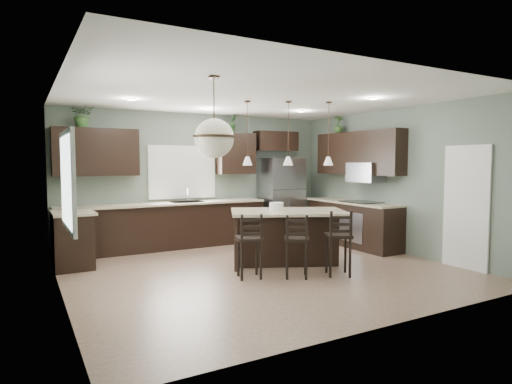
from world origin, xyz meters
The scene contains 33 objects.
ground centered at (0.00, 0.00, 0.00)m, with size 6.00×6.00×0.00m, color #9E8466.
pantry_door centered at (2.98, -1.55, 1.02)m, with size 0.04×0.82×2.04m, color white.
window_back centered at (-0.40, 2.73, 1.55)m, with size 1.35×0.02×1.00m, color white.
window_left centered at (-2.98, -0.80, 1.55)m, with size 0.02×1.10×1.00m, color white.
left_return_cabs centered at (-2.70, 1.70, 0.45)m, with size 0.60×0.90×0.90m, color black.
left_return_countertop centered at (-2.68, 1.70, 0.92)m, with size 0.66×0.96×0.04m, color beige.
back_lower_cabs centered at (-0.85, 2.45, 0.45)m, with size 4.20×0.60×0.90m, color black.
back_countertop centered at (-0.85, 2.43, 0.92)m, with size 4.20×0.66×0.04m, color beige.
sink_inset centered at (-0.40, 2.43, 0.94)m, with size 0.70×0.45×0.01m, color gray.
faucet centered at (-0.40, 2.40, 1.08)m, with size 0.02×0.02×0.28m, color silver.
back_upper_left centered at (-2.15, 2.58, 1.95)m, with size 1.55×0.34×0.90m, color black.
back_upper_right centered at (0.80, 2.58, 1.95)m, with size 0.85×0.34×0.90m, color black.
fridge_header centered at (1.85, 2.58, 2.25)m, with size 1.05×0.34×0.45m, color black.
right_lower_cabs centered at (2.70, 0.87, 0.45)m, with size 0.60×2.35×0.90m, color black.
right_countertop centered at (2.68, 0.87, 0.92)m, with size 0.66×2.35×0.04m, color beige.
cooktop centered at (2.68, 0.60, 0.94)m, with size 0.58×0.75×0.02m, color black.
wall_oven_front centered at (2.40, 0.60, 0.45)m, with size 0.01×0.72×0.60m, color gray.
right_upper_cabs centered at (2.83, 0.87, 1.95)m, with size 0.34×2.35×0.90m, color black.
microwave centered at (2.78, 0.60, 1.55)m, with size 0.40×0.75×0.40m, color gray.
refrigerator centered at (1.86, 2.37, 0.93)m, with size 0.90×0.74×1.85m, color #94959C.
kitchen_island centered at (0.60, 0.17, 0.46)m, with size 1.94×1.10×0.92m, color black.
serving_dish centered at (0.42, 0.25, 0.99)m, with size 0.24×0.24×0.14m, color silver.
bar_stool_left centered at (-0.43, -0.35, 0.50)m, with size 0.37×0.37×1.00m, color black.
bar_stool_center centered at (0.21, -0.66, 0.49)m, with size 0.36×0.36×0.98m, color black.
bar_stool_right centered at (0.85, -0.88, 0.51)m, with size 0.38×0.38×1.03m, color black.
pendant_left centered at (-0.03, 0.46, 2.25)m, with size 0.17×0.17×1.10m, color silver, non-canonical shape.
pendant_center centered at (0.60, 0.17, 2.25)m, with size 0.17×0.17×1.10m, color white, non-canonical shape.
pendant_right centered at (1.24, -0.12, 2.25)m, with size 0.17×0.17×1.10m, color silver, non-canonical shape.
chandelier centered at (-1.35, -1.16, 2.30)m, with size 0.52×0.52×0.99m, color beige, non-canonical shape.
plant_back_left centered at (-2.37, 2.55, 2.63)m, with size 0.42×0.36×0.47m, color #2F5726.
plant_back_right centered at (0.70, 2.55, 2.62)m, with size 0.24×0.20×0.44m, color #295224.
plant_right_wall centered at (2.80, 1.49, 2.60)m, with size 0.22×0.22×0.39m, color #325424.
room_shell centered at (0.00, 0.00, 1.70)m, with size 6.00×6.00×6.00m.
Camera 1 is at (-3.45, -5.98, 1.76)m, focal length 30.00 mm.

